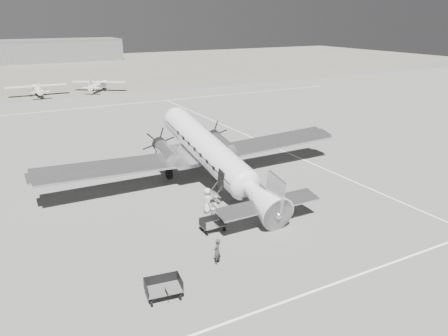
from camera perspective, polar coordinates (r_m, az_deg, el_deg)
ground at (r=34.55m, az=-1.77°, el=-3.47°), size 260.00×260.00×0.00m
taxi_line_near at (r=24.33m, az=13.83°, el=-14.59°), size 60.00×0.15×0.01m
taxi_line_right at (r=41.00m, az=13.37°, el=-0.28°), size 0.15×80.00×0.01m
taxi_line_horizon at (r=71.23m, az=-16.61°, el=7.64°), size 90.00×0.15×0.01m
grass_infield at (r=125.04m, az=-22.30°, el=11.70°), size 260.00×90.00×0.01m
hangar_main at (r=150.08m, az=-21.78°, el=14.07°), size 42.00×14.00×6.60m
dc3_airliner at (r=35.33m, az=-1.55°, el=1.59°), size 27.70×19.29×5.26m
light_plane_left at (r=84.10m, az=-23.19°, el=9.31°), size 10.32×8.37×2.14m
light_plane_right at (r=85.93m, az=-16.06°, el=10.27°), size 13.04×12.49×2.11m
baggage_cart_near at (r=28.69m, az=-1.45°, el=-7.39°), size 1.67×1.19×0.94m
baggage_cart_far at (r=22.65m, az=-7.91°, el=-15.36°), size 2.04×1.57×1.06m
ground_crew at (r=25.08m, az=-0.90°, el=-10.82°), size 0.67×0.63×1.54m
ramp_agent at (r=30.10m, az=-1.09°, el=-5.13°), size 1.06×1.12×1.83m
passenger at (r=31.15m, az=-2.20°, el=-4.24°), size 0.74×1.00×1.86m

